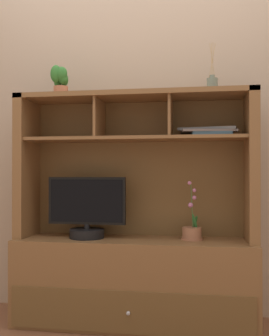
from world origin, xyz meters
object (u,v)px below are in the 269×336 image
(tv_monitor, at_px, (87,212))
(potted_orchid, at_px, (192,231))
(magazine_stack_left, at_px, (209,132))
(potted_succulent, at_px, (60,81))
(media_console, at_px, (135,255))
(diffuser_bottle, at_px, (212,84))

(tv_monitor, bearing_deg, potted_orchid, 3.46)
(magazine_stack_left, xyz_separation_m, potted_succulent, (-0.94, 0.00, 0.34))
(media_console, distance_m, magazine_stack_left, 0.88)
(magazine_stack_left, relative_size, diffuser_bottle, 1.19)
(diffuser_bottle, bearing_deg, magazine_stack_left, -125.01)
(diffuser_bottle, bearing_deg, media_console, -178.33)
(media_console, xyz_separation_m, potted_succulent, (-0.48, -0.02, 1.10))
(magazine_stack_left, distance_m, diffuser_bottle, 0.29)
(media_console, distance_m, tv_monitor, 0.40)
(tv_monitor, xyz_separation_m, magazine_stack_left, (0.75, 0.02, 0.49))
(potted_succulent, bearing_deg, tv_monitor, -6.66)
(magazine_stack_left, bearing_deg, diffuser_bottle, 54.99)
(media_console, height_order, potted_succulent, potted_succulent)
(tv_monitor, distance_m, potted_orchid, 0.66)
(media_console, relative_size, diffuser_bottle, 4.88)
(potted_orchid, distance_m, magazine_stack_left, 0.61)
(media_console, relative_size, magazine_stack_left, 4.10)
(magazine_stack_left, bearing_deg, potted_orchid, 168.62)
(potted_succulent, bearing_deg, diffuser_bottle, 1.79)
(tv_monitor, height_order, diffuser_bottle, diffuser_bottle)
(media_console, bearing_deg, potted_succulent, -178.10)
(tv_monitor, distance_m, magazine_stack_left, 0.90)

